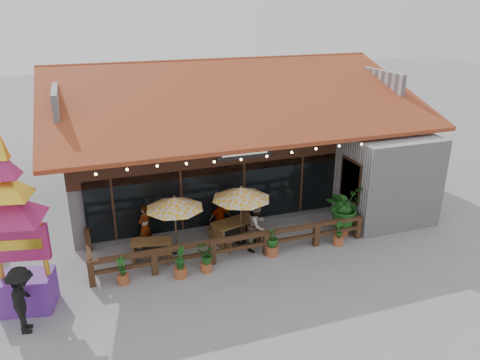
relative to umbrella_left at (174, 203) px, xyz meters
name	(u,v)px	position (x,y,z in m)	size (l,w,h in m)	color
ground	(273,246)	(3.49, -0.73, -1.93)	(100.00, 100.00, 0.00)	gray
restaurant_building	(225,141)	(3.75, 5.88, 0.27)	(15.50, 14.73, 6.09)	#B3B3B8
patio_railing	(217,244)	(1.24, -0.99, -1.32)	(10.00, 2.60, 0.92)	#462D19
umbrella_left	(174,203)	(0.00, 0.00, 0.00)	(2.47, 2.47, 2.22)	brown
umbrella_right	(241,194)	(2.42, -0.15, 0.09)	(2.21, 2.21, 2.32)	brown
picnic_table_left	(151,246)	(-0.92, -0.12, -1.47)	(1.64, 1.48, 0.68)	brown
picnic_table_right	(235,227)	(2.28, 0.12, -1.37)	(2.06, 1.90, 0.83)	brown
thai_sign_tower	(13,213)	(-4.81, -1.79, 1.16)	(2.57, 2.57, 5.86)	#612998
tropical_plant	(344,207)	(6.38, -0.80, -0.78)	(1.93, 1.91, 2.02)	brown
diner_a	(145,226)	(-0.98, 0.75, -1.09)	(0.62, 0.40, 1.69)	#371E11
diner_b	(258,225)	(2.86, -0.71, -1.00)	(0.91, 0.71, 1.87)	#371E11
diner_c	(220,218)	(1.88, 0.73, -1.20)	(0.86, 0.36, 1.47)	#371E11
pedestrian	(23,300)	(-4.81, -2.90, -0.95)	(1.28, 0.73, 1.98)	black
planter_a	(122,273)	(-2.07, -1.42, -1.53)	(0.39, 0.39, 0.96)	brown
planter_b	(180,264)	(-0.23, -1.65, -1.45)	(0.44, 0.45, 1.07)	brown
planter_c	(206,257)	(0.66, -1.60, -1.41)	(0.61, 0.54, 0.94)	brown
planter_d	(272,242)	(3.17, -1.35, -1.41)	(0.56, 0.56, 1.08)	brown
planter_e	(339,235)	(5.80, -1.46, -1.53)	(0.40, 0.40, 0.97)	brown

